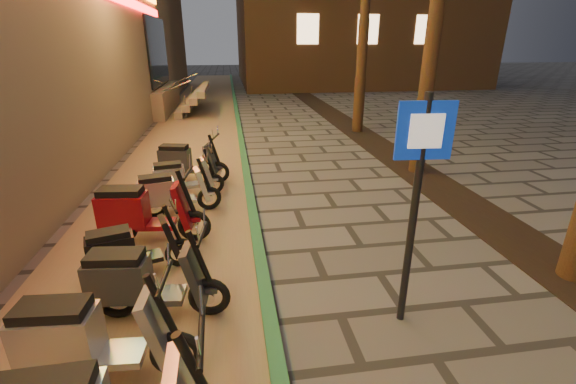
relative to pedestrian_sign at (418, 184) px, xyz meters
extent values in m
cube|color=#8C7251|center=(-3.32, 8.50, -1.78)|extent=(3.40, 60.00, 0.01)
cube|color=#27683C|center=(-1.62, 8.50, -1.74)|extent=(0.18, 60.00, 0.10)
cube|color=black|center=(2.88, 3.50, -1.78)|extent=(1.20, 40.00, 0.02)
cube|color=black|center=(-5.17, 16.50, 1.01)|extent=(0.08, 5.00, 3.00)
cube|color=gray|center=(-7.22, 16.50, -1.19)|extent=(5.00, 6.00, 1.20)
cube|color=gray|center=(-4.22, 16.50, -1.64)|extent=(0.35, 5.00, 0.30)
cube|color=gray|center=(-3.87, 16.50, -1.34)|extent=(0.35, 5.00, 0.30)
cube|color=gray|center=(-3.52, 16.50, -1.04)|extent=(0.35, 5.00, 0.30)
cube|color=gray|center=(-3.17, 16.50, -0.74)|extent=(0.35, 5.00, 0.30)
cylinder|color=silver|center=(-4.62, 14.50, -0.54)|extent=(2.09, 0.06, 0.81)
cylinder|color=silver|center=(-4.62, 18.50, -0.54)|extent=(2.09, 0.06, 0.81)
cube|color=#F3C185|center=(3.28, 22.47, 2.21)|extent=(1.40, 0.06, 1.80)
cube|color=#F3C185|center=(7.28, 22.47, 2.21)|extent=(1.40, 0.06, 1.80)
cube|color=#F3C185|center=(11.28, 22.47, 2.21)|extent=(1.40, 0.06, 1.80)
cylinder|color=#472D19|center=(2.88, 5.50, 1.06)|extent=(0.40, 0.40, 5.70)
cylinder|color=#472D19|center=(2.88, 10.50, 1.19)|extent=(0.40, 0.40, 5.95)
cylinder|color=black|center=(0.00, 0.01, -0.41)|extent=(0.09, 0.09, 2.76)
cube|color=#0B2A99|center=(0.00, -0.01, 0.59)|extent=(0.61, 0.08, 0.61)
cube|color=white|center=(0.00, -0.03, 0.59)|extent=(0.35, 0.05, 0.35)
cylinder|color=black|center=(-2.32, -1.38, -0.90)|extent=(0.31, 0.09, 0.83)
cylinder|color=black|center=(-2.26, -1.38, -0.54)|extent=(0.06, 0.65, 0.05)
torus|color=black|center=(-3.81, -0.39, -1.52)|extent=(0.55, 0.14, 0.55)
cylinder|color=silver|center=(-3.81, -0.39, -1.52)|extent=(0.15, 0.12, 0.15)
torus|color=black|center=(-2.64, -0.48, -1.52)|extent=(0.55, 0.14, 0.55)
cylinder|color=silver|center=(-2.64, -0.48, -1.52)|extent=(0.15, 0.12, 0.15)
cube|color=#A6A6AE|center=(-3.23, -0.43, -1.47)|extent=(0.60, 0.40, 0.08)
cube|color=#A6A6AE|center=(-3.73, -0.40, -1.21)|extent=(0.76, 0.45, 0.53)
cube|color=black|center=(-3.73, -0.40, -0.91)|extent=(0.67, 0.38, 0.13)
cube|color=#A6A6AE|center=(-2.78, -0.47, -1.16)|extent=(0.31, 0.44, 0.74)
cylinder|color=black|center=(-2.71, -0.47, -0.95)|extent=(0.29, 0.09, 0.78)
cylinder|color=black|center=(-2.66, -0.48, -0.61)|extent=(0.09, 0.61, 0.05)
cube|color=#A6A6AE|center=(-2.64, -0.48, -1.39)|extent=(0.24, 0.16, 0.06)
torus|color=black|center=(-3.48, 0.56, -1.52)|extent=(0.54, 0.16, 0.53)
cylinder|color=silver|center=(-3.48, 0.56, -1.52)|extent=(0.15, 0.12, 0.14)
torus|color=black|center=(-2.35, 0.44, -1.52)|extent=(0.54, 0.16, 0.53)
cylinder|color=silver|center=(-2.35, 0.44, -1.52)|extent=(0.15, 0.12, 0.14)
cube|color=#272A2D|center=(-2.93, 0.50, -1.48)|extent=(0.59, 0.40, 0.08)
cube|color=#272A2D|center=(-3.40, 0.55, -1.23)|extent=(0.75, 0.46, 0.51)
cube|color=black|center=(-3.40, 0.55, -0.93)|extent=(0.66, 0.39, 0.12)
cube|color=#272A2D|center=(-2.49, 0.45, -1.18)|extent=(0.31, 0.43, 0.72)
cylinder|color=black|center=(-2.42, 0.44, -0.97)|extent=(0.29, 0.10, 0.76)
cylinder|color=black|center=(-2.37, 0.44, -0.65)|extent=(0.11, 0.59, 0.04)
cube|color=#272A2D|center=(-2.35, 0.44, -1.40)|extent=(0.24, 0.17, 0.06)
torus|color=black|center=(-3.79, 1.37, -1.56)|extent=(0.47, 0.23, 0.46)
cylinder|color=silver|center=(-3.79, 1.37, -1.56)|extent=(0.15, 0.12, 0.12)
torus|color=black|center=(-2.83, 1.67, -1.56)|extent=(0.47, 0.23, 0.46)
cylinder|color=silver|center=(-2.83, 1.67, -1.56)|extent=(0.15, 0.12, 0.12)
cube|color=black|center=(-3.32, 1.52, -1.52)|extent=(0.56, 0.44, 0.07)
cube|color=black|center=(-3.72, 1.39, -1.30)|extent=(0.70, 0.51, 0.45)
cube|color=black|center=(-3.72, 1.39, -1.04)|extent=(0.61, 0.44, 0.11)
cube|color=black|center=(-2.95, 1.63, -1.25)|extent=(0.33, 0.41, 0.63)
cylinder|color=black|center=(-2.89, 1.65, -1.08)|extent=(0.25, 0.13, 0.66)
cylinder|color=black|center=(-2.85, 1.66, -0.79)|extent=(0.19, 0.51, 0.04)
cube|color=black|center=(-2.83, 1.67, -1.45)|extent=(0.23, 0.18, 0.05)
torus|color=black|center=(-3.91, 2.59, -1.50)|extent=(0.58, 0.17, 0.58)
cylinder|color=silver|center=(-3.91, 2.59, -1.50)|extent=(0.17, 0.13, 0.16)
torus|color=black|center=(-2.67, 2.46, -1.50)|extent=(0.58, 0.17, 0.58)
cylinder|color=silver|center=(-2.67, 2.46, -1.50)|extent=(0.17, 0.13, 0.16)
cube|color=maroon|center=(-3.30, 2.52, -1.46)|extent=(0.65, 0.44, 0.09)
cube|color=maroon|center=(-3.82, 2.58, -1.18)|extent=(0.82, 0.50, 0.55)
cube|color=black|center=(-3.82, 2.58, -0.86)|extent=(0.72, 0.43, 0.13)
cube|color=maroon|center=(-2.83, 2.47, -1.13)|extent=(0.34, 0.47, 0.78)
cylinder|color=black|center=(-2.75, 2.47, -0.90)|extent=(0.31, 0.11, 0.82)
cylinder|color=black|center=(-2.70, 2.46, -0.55)|extent=(0.12, 0.64, 0.05)
cube|color=maroon|center=(-2.67, 2.46, -1.37)|extent=(0.26, 0.18, 0.07)
torus|color=black|center=(-3.52, 3.53, -1.54)|extent=(0.51, 0.21, 0.50)
cylinder|color=silver|center=(-3.52, 3.53, -1.54)|extent=(0.15, 0.12, 0.13)
torus|color=black|center=(-2.47, 3.78, -1.54)|extent=(0.51, 0.21, 0.50)
cylinder|color=silver|center=(-2.47, 3.78, -1.54)|extent=(0.15, 0.12, 0.13)
cube|color=#BBBBBF|center=(-3.00, 3.65, -1.50)|extent=(0.59, 0.44, 0.08)
cube|color=#BBBBBF|center=(-3.44, 3.55, -1.26)|extent=(0.74, 0.51, 0.48)
cube|color=black|center=(-3.44, 3.55, -0.98)|extent=(0.65, 0.44, 0.12)
cube|color=#BBBBBF|center=(-2.60, 3.75, -1.21)|extent=(0.34, 0.43, 0.67)
cylinder|color=black|center=(-2.54, 3.76, -1.02)|extent=(0.27, 0.13, 0.71)
cylinder|color=black|center=(-2.49, 3.78, -0.72)|extent=(0.17, 0.55, 0.04)
cube|color=#BBBBBF|center=(-2.47, 3.78, -1.43)|extent=(0.24, 0.18, 0.06)
torus|color=black|center=(-3.42, 4.48, -1.55)|extent=(0.48, 0.18, 0.48)
cylinder|color=silver|center=(-3.42, 4.48, -1.55)|extent=(0.14, 0.11, 0.13)
torus|color=black|center=(-2.41, 4.67, -1.55)|extent=(0.48, 0.18, 0.48)
cylinder|color=silver|center=(-2.41, 4.67, -1.55)|extent=(0.14, 0.11, 0.13)
cube|color=#B0B1B8|center=(-2.92, 4.57, -1.52)|extent=(0.55, 0.40, 0.07)
cube|color=#B0B1B8|center=(-3.34, 4.49, -1.29)|extent=(0.69, 0.46, 0.46)
cube|color=black|center=(-3.34, 4.49, -1.02)|extent=(0.61, 0.40, 0.11)
cube|color=#B0B1B8|center=(-2.54, 4.65, -1.24)|extent=(0.31, 0.41, 0.64)
cylinder|color=black|center=(-2.47, 4.66, -1.06)|extent=(0.26, 0.11, 0.68)
cylinder|color=black|center=(-2.43, 4.67, -0.77)|extent=(0.14, 0.53, 0.04)
cube|color=#B0B1B8|center=(-2.41, 4.67, -1.44)|extent=(0.22, 0.16, 0.05)
torus|color=black|center=(-3.42, 5.69, -1.52)|extent=(0.54, 0.22, 0.53)
cylinder|color=silver|center=(-3.42, 5.69, -1.52)|extent=(0.16, 0.13, 0.14)
torus|color=black|center=(-2.31, 5.43, -1.52)|extent=(0.54, 0.22, 0.53)
cylinder|color=silver|center=(-2.31, 5.43, -1.52)|extent=(0.16, 0.13, 0.14)
cube|color=#292B2F|center=(-2.88, 5.56, -1.48)|extent=(0.62, 0.46, 0.08)
cube|color=#292B2F|center=(-3.34, 5.67, -1.23)|extent=(0.78, 0.54, 0.51)
cube|color=black|center=(-3.34, 5.67, -0.93)|extent=(0.69, 0.46, 0.12)
cube|color=#292B2F|center=(-2.45, 5.46, -1.18)|extent=(0.36, 0.46, 0.72)
cylinder|color=black|center=(-2.38, 5.45, -0.97)|extent=(0.29, 0.13, 0.76)
cylinder|color=black|center=(-2.33, 5.44, -0.65)|extent=(0.18, 0.59, 0.04)
cube|color=#292B2F|center=(-2.31, 5.43, -1.40)|extent=(0.25, 0.19, 0.06)
camera|label=1|loc=(-1.98, -3.65, 1.43)|focal=24.00mm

